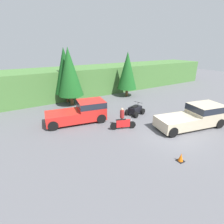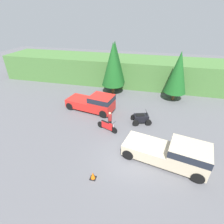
# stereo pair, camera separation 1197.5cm
# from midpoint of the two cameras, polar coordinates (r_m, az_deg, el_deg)

# --- Properties ---
(ground_plane) EXTENTS (80.00, 80.00, 0.00)m
(ground_plane) POSITION_cam_midpoint_polar(r_m,az_deg,el_deg) (13.05, -2.92, -18.21)
(ground_plane) COLOR #5B5B60
(hillside_backdrop) EXTENTS (44.00, 6.00, 3.73)m
(hillside_backdrop) POSITION_cam_midpoint_polar(r_m,az_deg,el_deg) (26.16, -20.29, 5.62)
(hillside_backdrop) COLOR #477538
(hillside_backdrop) RESTS_ON ground_plane
(tree_left) EXTENTS (2.88, 2.88, 6.53)m
(tree_left) POSITION_cam_midpoint_polar(r_m,az_deg,el_deg) (22.24, -29.65, 6.89)
(tree_left) COLOR brown
(tree_left) RESTS_ON ground_plane
(tree_mid_left) EXTENTS (2.90, 2.90, 6.58)m
(tree_mid_left) POSITION_cam_midpoint_polar(r_m,az_deg,el_deg) (20.97, -29.23, 6.32)
(tree_mid_left) COLOR brown
(tree_mid_left) RESTS_ON ground_plane
(tree_mid_right) EXTENTS (2.63, 2.63, 5.97)m
(tree_mid_right) POSITION_cam_midpoint_polar(r_m,az_deg,el_deg) (22.38, -8.61, 8.61)
(tree_mid_right) COLOR brown
(tree_mid_right) RESTS_ON ground_plane
(pickup_truck_red) EXTENTS (5.63, 3.10, 1.93)m
(pickup_truck_red) POSITION_cam_midpoint_polar(r_m,az_deg,el_deg) (16.87, -29.14, -7.23)
(pickup_truck_red) COLOR red
(pickup_truck_red) RESTS_ON ground_plane
(pickup_truck_second) EXTENTS (6.26, 3.37, 1.93)m
(pickup_truck_second) POSITION_cam_midpoint_polar(r_m,az_deg,el_deg) (13.97, 7.88, -10.35)
(pickup_truck_second) COLOR beige
(pickup_truck_second) RESTS_ON ground_plane
(dirt_bike) EXTENTS (2.10, 1.00, 1.13)m
(dirt_bike) POSITION_cam_midpoint_polar(r_m,az_deg,el_deg) (14.39, -18.40, -12.93)
(dirt_bike) COLOR black
(dirt_bike) RESTS_ON ground_plane
(quad_atv) EXTENTS (2.17, 1.81, 1.22)m
(quad_atv) POSITION_cam_midpoint_polar(r_m,az_deg,el_deg) (16.79, -10.40, -6.89)
(quad_atv) COLOR black
(quad_atv) RESTS_ON ground_plane
(rider_person) EXTENTS (0.49, 0.49, 1.75)m
(rider_person) POSITION_cam_midpoint_polar(r_m,az_deg,el_deg) (14.51, -18.42, -10.34)
(rider_person) COLOR black
(rider_person) RESTS_ON ground_plane
(traffic_cone) EXTENTS (0.42, 0.42, 0.55)m
(traffic_cone) POSITION_cam_midpoint_polar(r_m,az_deg,el_deg) (10.58, -7.00, -28.26)
(traffic_cone) COLOR black
(traffic_cone) RESTS_ON ground_plane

